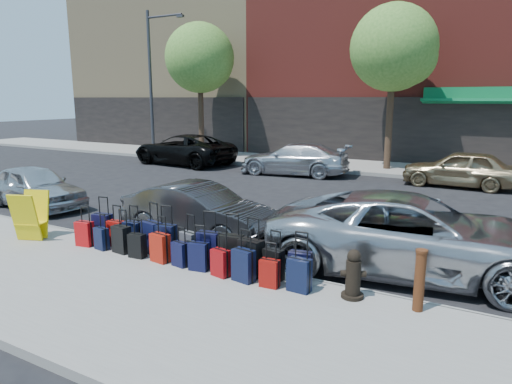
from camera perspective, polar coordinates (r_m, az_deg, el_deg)
The scene contains 40 objects.
ground at distance 13.33m, azimuth 4.22°, elevation -2.90°, with size 120.00×120.00×0.00m, color black.
sidewalk_near at distance 8.20m, azimuth -15.91°, elevation -12.28°, with size 60.00×4.00×0.15m, color gray.
sidewalk_far at distance 22.61m, azimuth 15.06°, elevation 2.94°, with size 60.00×4.00×0.15m, color gray.
curb_near at distance 9.61m, azimuth -7.31°, elevation -8.31°, with size 60.00×0.08×0.15m, color gray.
curb_far at distance 20.68m, azimuth 13.66°, elevation 2.23°, with size 60.00×0.08×0.15m, color gray.
building_left at distance 36.91m, azimuth -6.89°, elevation 18.78°, with size 15.00×12.12×16.00m.
tree_left at distance 26.22m, azimuth -6.79°, elevation 16.09°, with size 3.80×3.80×7.27m.
tree_center at distance 21.84m, azimuth 17.18°, elevation 16.59°, with size 3.80×3.80×7.27m.
streetlight at distance 27.47m, azimuth -12.76°, elevation 14.12°, with size 2.59×0.18×8.00m.
suitcase_front_0 at distance 10.88m, azimuth -18.59°, elevation -4.25°, with size 0.45×0.29×1.03m.
suitcase_front_1 at distance 10.47m, azimuth -17.06°, elevation -4.97°, with size 0.39×0.24×0.91m.
suitcase_front_2 at distance 10.22m, azimuth -15.15°, elevation -5.21°, with size 0.40×0.24×0.95m.
suitcase_front_3 at distance 9.82m, azimuth -12.87°, elevation -5.54°, with size 0.48×0.33×1.07m.
suitcase_front_4 at distance 9.60m, azimuth -11.23°, elevation -5.92°, with size 0.47×0.30×1.05m.
suitcase_front_5 at distance 9.24m, azimuth -8.37°, elevation -6.73°, with size 0.42×0.28×0.94m.
suitcase_front_6 at distance 8.92m, azimuth -5.97°, elevation -7.08°, with size 0.48×0.31×1.07m.
suitcase_front_7 at distance 8.71m, azimuth -3.13°, elevation -7.48°, with size 0.47×0.30×1.07m.
suitcase_front_8 at distance 8.41m, azimuth -0.65°, elevation -8.17°, with size 0.48×0.30×1.08m.
suitcase_front_9 at distance 8.25m, azimuth 2.18°, elevation -8.99°, with size 0.40×0.26×0.90m.
suitcase_front_10 at distance 8.07m, azimuth 5.52°, elevation -9.42°, with size 0.41×0.27×0.94m.
suitcase_back_0 at distance 10.73m, azimuth -20.64°, elevation -4.89°, with size 0.40×0.27×0.88m.
suitcase_back_1 at distance 10.36m, azimuth -18.74°, elevation -5.52°, with size 0.35×0.24×0.77m.
suitcase_back_2 at distance 10.01m, azimuth -16.47°, elevation -5.69°, with size 0.41×0.26×0.93m.
suitcase_back_3 at distance 9.64m, azimuth -14.63°, elevation -6.49°, with size 0.35×0.23×0.80m.
suitcase_back_4 at distance 9.28m, azimuth -11.89°, elevation -6.83°, with size 0.41×0.27×0.92m.
suitcase_back_5 at distance 8.99m, azimuth -9.47°, elevation -7.66°, with size 0.35×0.24×0.77m.
suitcase_back_6 at distance 8.73m, azimuth -7.16°, elevation -7.98°, with size 0.39×0.26×0.87m.
suitcase_back_7 at distance 8.41m, azimuth -4.46°, elevation -8.81°, with size 0.37×0.26×0.81m.
suitcase_back_8 at distance 8.16m, azimuth -1.57°, elevation -9.14°, with size 0.43×0.29×0.94m.
suitcase_back_9 at distance 7.94m, azimuth 1.71°, elevation -10.11°, with size 0.34×0.21×0.79m.
suitcase_back_10 at distance 7.79m, azimuth 5.43°, elevation -10.28°, with size 0.39×0.24×0.91m.
fire_hydrant at distance 7.65m, azimuth 12.05°, elevation -10.17°, with size 0.42×0.37×0.82m.
bollard at distance 7.43m, azimuth 19.78°, elevation -10.26°, with size 0.18×0.18×0.97m.
display_rack at distance 11.63m, azimuth -26.36°, elevation -2.74°, with size 0.81×0.85×1.10m.
car_near_0 at distance 15.64m, azimuth -25.93°, elevation 0.58°, with size 1.55×3.85×1.31m, color silver.
car_near_1 at distance 11.22m, azimuth -7.18°, elevation -2.33°, with size 1.37×3.93×1.29m, color #353537.
car_near_2 at distance 9.30m, azimuth 19.02°, elevation -5.06°, with size 2.54×5.52×1.53m, color silver.
car_far_0 at distance 23.75m, azimuth -9.04°, elevation 5.29°, with size 2.56×5.56×1.54m, color black.
car_far_1 at distance 20.29m, azimuth 4.76°, elevation 4.13°, with size 1.97×4.84×1.41m, color silver.
car_far_2 at distance 19.04m, azimuth 24.15°, elevation 2.68°, with size 1.68×4.17×1.42m, color #9C865F.
Camera 1 is at (5.43, -11.70, 3.34)m, focal length 32.00 mm.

